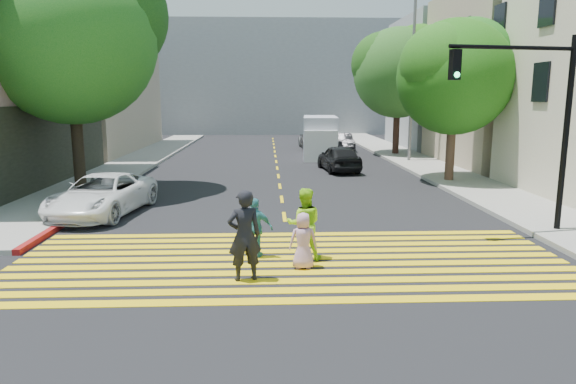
{
  "coord_description": "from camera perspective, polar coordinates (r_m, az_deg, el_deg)",
  "views": [
    {
      "loc": [
        -0.56,
        -10.67,
        3.93
      ],
      "look_at": [
        0.0,
        3.0,
        1.4
      ],
      "focal_mm": 32.0,
      "sensor_mm": 36.0,
      "label": 1
    }
  ],
  "objects": [
    {
      "name": "building_right_grey",
      "position": [
        43.55,
        18.98,
        11.33
      ],
      "size": [
        10.0,
        10.0,
        10.0
      ],
      "primitive_type": "cube",
      "color": "gray",
      "rests_on": "ground"
    },
    {
      "name": "building_left_tan",
      "position": [
        41.65,
        -24.58,
        11.02
      ],
      "size": [
        12.0,
        16.0,
        10.0
      ],
      "primitive_type": "cube",
      "color": "tan",
      "rests_on": "ground"
    },
    {
      "name": "tree_left",
      "position": [
        22.77,
        -22.89,
        16.41
      ],
      "size": [
        8.68,
        8.56,
        9.79
      ],
      "rotation": [
        0.0,
        0.0,
        0.32
      ],
      "color": "black",
      "rests_on": "ground"
    },
    {
      "name": "silver_car",
      "position": [
        40.16,
        2.85,
        5.89
      ],
      "size": [
        2.22,
        5.12,
        1.47
      ],
      "primitive_type": "imported",
      "rotation": [
        0.0,
        0.0,
        3.17
      ],
      "color": "gray",
      "rests_on": "ground"
    },
    {
      "name": "ground",
      "position": [
        11.38,
        0.62,
        -9.72
      ],
      "size": [
        120.0,
        120.0,
        0.0
      ],
      "primitive_type": "plane",
      "color": "black"
    },
    {
      "name": "pedestrian_child",
      "position": [
        11.91,
        1.7,
        -5.44
      ],
      "size": [
        0.67,
        0.45,
        1.33
      ],
      "primitive_type": "imported",
      "rotation": [
        0.0,
        0.0,
        3.19
      ],
      "color": "#BC8BA5",
      "rests_on": "ground"
    },
    {
      "name": "pedestrian_man",
      "position": [
        11.1,
        -4.87,
        -4.84
      ],
      "size": [
        0.83,
        0.65,
        2.01
      ],
      "primitive_type": "imported",
      "rotation": [
        0.0,
        0.0,
        3.41
      ],
      "color": "black",
      "rests_on": "ground"
    },
    {
      "name": "crosswalk",
      "position": [
        12.58,
        0.32,
        -7.69
      ],
      "size": [
        13.4,
        5.3,
        0.01
      ],
      "color": "yellow",
      "rests_on": "ground"
    },
    {
      "name": "traffic_signal",
      "position": [
        15.89,
        25.83,
        8.38
      ],
      "size": [
        3.8,
        0.89,
        5.61
      ],
      "rotation": [
        0.0,
        0.0,
        0.16
      ],
      "color": "black",
      "rests_on": "ground"
    },
    {
      "name": "lane_line",
      "position": [
        33.4,
        -1.37,
        3.72
      ],
      "size": [
        0.12,
        34.4,
        0.01
      ],
      "color": "yellow",
      "rests_on": "ground"
    },
    {
      "name": "white_sedan",
      "position": [
        18.46,
        -19.95,
        -0.28
      ],
      "size": [
        3.03,
        5.23,
        1.37
      ],
      "primitive_type": "imported",
      "rotation": [
        0.0,
        0.0,
        -0.16
      ],
      "color": "white",
      "rests_on": "ground"
    },
    {
      "name": "building_right_tan",
      "position": [
        33.51,
        25.86,
        11.28
      ],
      "size": [
        10.0,
        10.0,
        10.0
      ],
      "primitive_type": "cube",
      "color": "tan",
      "rests_on": "ground"
    },
    {
      "name": "white_van",
      "position": [
        34.1,
        3.58,
        5.99
      ],
      "size": [
        2.58,
        5.85,
        2.69
      ],
      "rotation": [
        0.0,
        0.0,
        -0.08
      ],
      "color": "#B6B8CA",
      "rests_on": "ground"
    },
    {
      "name": "dark_car_parked",
      "position": [
        38.91,
        6.07,
        5.57
      ],
      "size": [
        1.4,
        3.9,
        1.28
      ],
      "primitive_type": "imported",
      "rotation": [
        0.0,
        0.0,
        0.01
      ],
      "color": "black",
      "rests_on": "ground"
    },
    {
      "name": "tree_right_near",
      "position": [
        24.93,
        18.14,
        12.65
      ],
      "size": [
        6.62,
        6.54,
        7.53
      ],
      "rotation": [
        0.0,
        0.0,
        0.32
      ],
      "color": "#4C2C23",
      "rests_on": "ground"
    },
    {
      "name": "tree_right_far",
      "position": [
        35.95,
        12.32,
        13.32
      ],
      "size": [
        7.88,
        7.6,
        8.68
      ],
      "rotation": [
        0.0,
        0.0,
        -0.33
      ],
      "color": "black",
      "rests_on": "ground"
    },
    {
      "name": "sidewalk_left",
      "position": [
        33.84,
        -15.93,
        3.53
      ],
      "size": [
        3.0,
        40.0,
        0.15
      ],
      "primitive_type": "cube",
      "color": "gray",
      "rests_on": "ground"
    },
    {
      "name": "street_lamp",
      "position": [
        32.16,
        13.3,
        13.39
      ],
      "size": [
        2.24,
        0.72,
        9.97
      ],
      "rotation": [
        0.0,
        0.0,
        -0.23
      ],
      "color": "slate",
      "rests_on": "ground"
    },
    {
      "name": "pedestrian_woman",
      "position": [
        12.53,
        1.81,
        -3.58
      ],
      "size": [
        0.89,
        0.71,
        1.78
      ],
      "primitive_type": "imported",
      "rotation": [
        0.0,
        0.0,
        3.1
      ],
      "color": "#9EE91C",
      "rests_on": "ground"
    },
    {
      "name": "pedestrian_extra",
      "position": [
        12.74,
        -3.64,
        -4.01
      ],
      "size": [
        0.94,
        0.56,
        1.49
      ],
      "primitive_type": "imported",
      "rotation": [
        0.0,
        0.0,
        2.91
      ],
      "color": "teal",
      "rests_on": "ground"
    },
    {
      "name": "sidewalk_right",
      "position": [
        27.49,
        16.94,
        1.96
      ],
      "size": [
        3.0,
        60.0,
        0.15
      ],
      "primitive_type": "cube",
      "color": "gray",
      "rests_on": "ground"
    },
    {
      "name": "dark_car_near",
      "position": [
        27.85,
        5.68,
        3.8
      ],
      "size": [
        2.15,
        4.38,
        1.44
      ],
      "primitive_type": "imported",
      "rotation": [
        0.0,
        0.0,
        3.25
      ],
      "color": "black",
      "rests_on": "ground"
    },
    {
      "name": "backdrop_block",
      "position": [
        58.7,
        -1.83,
        12.49
      ],
      "size": [
        30.0,
        8.0,
        12.0
      ],
      "primitive_type": "cube",
      "color": "gray",
      "rests_on": "ground"
    },
    {
      "name": "curb_red",
      "position": [
        18.24,
        -22.64,
        -2.53
      ],
      "size": [
        0.2,
        8.0,
        0.16
      ],
      "primitive_type": "cube",
      "color": "maroon",
      "rests_on": "ground"
    }
  ]
}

